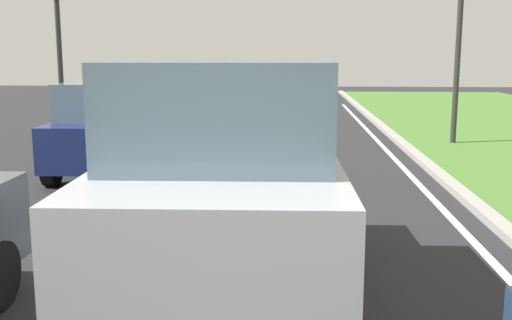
% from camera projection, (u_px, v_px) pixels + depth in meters
% --- Properties ---
extents(ground_plane, '(60.00, 60.00, 0.00)m').
position_uv_depth(ground_plane, '(222.00, 177.00, 11.55)').
color(ground_plane, '#262628').
extents(lane_line_center, '(0.12, 32.00, 0.01)m').
position_uv_depth(lane_line_center, '(186.00, 176.00, 11.59)').
color(lane_line_center, silver).
rests_on(lane_line_center, ground).
extents(lane_line_right_edge, '(0.12, 32.00, 0.01)m').
position_uv_depth(lane_line_right_edge, '(414.00, 179.00, 11.34)').
color(lane_line_right_edge, silver).
rests_on(lane_line_right_edge, ground).
extents(curb_right, '(0.24, 48.00, 0.12)m').
position_uv_depth(curb_right, '(441.00, 176.00, 11.30)').
color(curb_right, '#9E9B93').
rests_on(curb_right, ground).
extents(car_suv_ahead, '(2.05, 4.54, 2.28)m').
position_uv_depth(car_suv_ahead, '(229.00, 181.00, 5.63)').
color(car_suv_ahead, '#B7BABF').
rests_on(car_suv_ahead, ground).
extents(car_hatchback_far, '(1.80, 3.74, 1.78)m').
position_uv_depth(car_hatchback_far, '(111.00, 128.00, 11.75)').
color(car_hatchback_far, navy).
rests_on(car_hatchback_far, ground).
extents(traffic_light_near_right, '(0.32, 0.50, 5.11)m').
position_uv_depth(traffic_light_near_right, '(462.00, 5.00, 14.76)').
color(traffic_light_near_right, '#2D2D2D').
rests_on(traffic_light_near_right, ground).
extents(traffic_light_overhead_left, '(0.32, 0.50, 4.88)m').
position_uv_depth(traffic_light_overhead_left, '(56.00, 13.00, 16.36)').
color(traffic_light_overhead_left, '#2D2D2D').
rests_on(traffic_light_overhead_left, ground).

